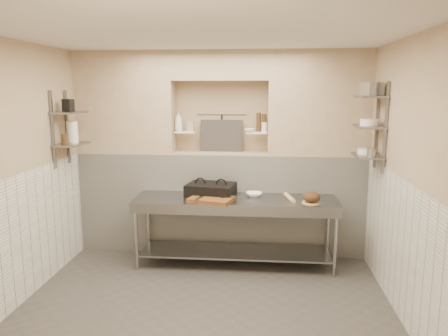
# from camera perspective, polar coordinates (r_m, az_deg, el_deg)

# --- Properties ---
(floor) EXTENTS (4.00, 3.90, 0.10)m
(floor) POSITION_cam_1_polar(r_m,az_deg,el_deg) (4.89, -2.50, -18.28)
(floor) COLOR #45413D
(floor) RESTS_ON ground
(ceiling) EXTENTS (4.00, 3.90, 0.10)m
(ceiling) POSITION_cam_1_polar(r_m,az_deg,el_deg) (4.34, -2.81, 17.70)
(ceiling) COLOR silver
(ceiling) RESTS_ON ground
(wall_left) EXTENTS (0.10, 3.90, 2.80)m
(wall_left) POSITION_cam_1_polar(r_m,az_deg,el_deg) (5.09, -26.17, -0.85)
(wall_left) COLOR tan
(wall_left) RESTS_ON ground
(wall_right) EXTENTS (0.10, 3.90, 2.80)m
(wall_right) POSITION_cam_1_polar(r_m,az_deg,el_deg) (4.59, 23.63, -1.75)
(wall_right) COLOR tan
(wall_right) RESTS_ON ground
(wall_back) EXTENTS (4.00, 0.10, 2.80)m
(wall_back) POSITION_cam_1_polar(r_m,az_deg,el_deg) (6.35, -0.21, 2.21)
(wall_back) COLOR tan
(wall_back) RESTS_ON ground
(wall_front) EXTENTS (4.00, 0.10, 2.80)m
(wall_front) POSITION_cam_1_polar(r_m,az_deg,el_deg) (2.50, -8.95, -10.63)
(wall_front) COLOR tan
(wall_front) RESTS_ON ground
(backwall_lower) EXTENTS (4.00, 0.40, 1.40)m
(backwall_lower) POSITION_cam_1_polar(r_m,az_deg,el_deg) (6.24, -0.42, -4.48)
(backwall_lower) COLOR white
(backwall_lower) RESTS_ON floor
(alcove_sill) EXTENTS (1.30, 0.40, 0.02)m
(alcove_sill) POSITION_cam_1_polar(r_m,az_deg,el_deg) (6.10, -0.42, 1.98)
(alcove_sill) COLOR tan
(alcove_sill) RESTS_ON backwall_lower
(backwall_pillar_left) EXTENTS (1.35, 0.40, 1.40)m
(backwall_pillar_left) POSITION_cam_1_polar(r_m,az_deg,el_deg) (6.31, -12.62, 8.30)
(backwall_pillar_left) COLOR tan
(backwall_pillar_left) RESTS_ON backwall_lower
(backwall_pillar_right) EXTENTS (1.35, 0.40, 1.40)m
(backwall_pillar_right) POSITION_cam_1_polar(r_m,az_deg,el_deg) (6.06, 12.27, 8.25)
(backwall_pillar_right) COLOR tan
(backwall_pillar_right) RESTS_ON backwall_lower
(backwall_header) EXTENTS (1.30, 0.40, 0.40)m
(backwall_header) POSITION_cam_1_polar(r_m,az_deg,el_deg) (6.05, -0.44, 13.21)
(backwall_header) COLOR tan
(backwall_header) RESTS_ON backwall_lower
(wainscot_left) EXTENTS (0.02, 3.90, 1.40)m
(wainscot_left) POSITION_cam_1_polar(r_m,az_deg,el_deg) (5.23, -24.99, -8.42)
(wainscot_left) COLOR white
(wainscot_left) RESTS_ON floor
(wainscot_right) EXTENTS (0.02, 3.90, 1.40)m
(wainscot_right) POSITION_cam_1_polar(r_m,az_deg,el_deg) (4.76, 22.32, -10.03)
(wainscot_right) COLOR white
(wainscot_right) RESTS_ON floor
(alcove_shelf_left) EXTENTS (0.28, 0.16, 0.02)m
(alcove_shelf_left) POSITION_cam_1_polar(r_m,az_deg,el_deg) (6.14, -5.10, 4.71)
(alcove_shelf_left) COLOR white
(alcove_shelf_left) RESTS_ON backwall_lower
(alcove_shelf_right) EXTENTS (0.28, 0.16, 0.02)m
(alcove_shelf_right) POSITION_cam_1_polar(r_m,az_deg,el_deg) (6.04, 4.31, 4.64)
(alcove_shelf_right) COLOR white
(alcove_shelf_right) RESTS_ON backwall_lower
(utensil_rail) EXTENTS (0.70, 0.02, 0.02)m
(utensil_rail) POSITION_cam_1_polar(r_m,az_deg,el_deg) (6.22, -0.28, 7.14)
(utensil_rail) COLOR gray
(utensil_rail) RESTS_ON wall_back
(hanging_steel) EXTENTS (0.02, 0.02, 0.30)m
(hanging_steel) POSITION_cam_1_polar(r_m,az_deg,el_deg) (6.21, -0.29, 5.56)
(hanging_steel) COLOR black
(hanging_steel) RESTS_ON utensil_rail
(splash_panel) EXTENTS (0.60, 0.08, 0.45)m
(splash_panel) POSITION_cam_1_polar(r_m,az_deg,el_deg) (6.17, -0.34, 4.23)
(splash_panel) COLOR #383330
(splash_panel) RESTS_ON alcove_sill
(shelf_rail_left_a) EXTENTS (0.03, 0.03, 0.95)m
(shelf_rail_left_a) POSITION_cam_1_polar(r_m,az_deg,el_deg) (6.10, -19.80, 5.06)
(shelf_rail_left_a) COLOR slate
(shelf_rail_left_a) RESTS_ON wall_left
(shelf_rail_left_b) EXTENTS (0.03, 0.03, 0.95)m
(shelf_rail_left_b) POSITION_cam_1_polar(r_m,az_deg,el_deg) (5.74, -21.47, 4.67)
(shelf_rail_left_b) COLOR slate
(shelf_rail_left_b) RESTS_ON wall_left
(wall_shelf_left_lower) EXTENTS (0.30, 0.50, 0.02)m
(wall_shelf_left_lower) POSITION_cam_1_polar(r_m,az_deg,el_deg) (5.88, -19.30, 2.96)
(wall_shelf_left_lower) COLOR slate
(wall_shelf_left_lower) RESTS_ON wall_left
(wall_shelf_left_upper) EXTENTS (0.30, 0.50, 0.03)m
(wall_shelf_left_upper) POSITION_cam_1_polar(r_m,az_deg,el_deg) (5.85, -19.53, 6.85)
(wall_shelf_left_upper) COLOR slate
(wall_shelf_left_upper) RESTS_ON wall_left
(shelf_rail_right_a) EXTENTS (0.03, 0.03, 1.05)m
(shelf_rail_right_a) POSITION_cam_1_polar(r_m,az_deg,el_deg) (5.70, 19.31, 5.28)
(shelf_rail_right_a) COLOR slate
(shelf_rail_right_a) RESTS_ON wall_right
(shelf_rail_right_b) EXTENTS (0.03, 0.03, 1.05)m
(shelf_rail_right_b) POSITION_cam_1_polar(r_m,az_deg,el_deg) (5.31, 20.35, 4.90)
(shelf_rail_right_b) COLOR slate
(shelf_rail_right_b) RESTS_ON wall_right
(wall_shelf_right_lower) EXTENTS (0.30, 0.50, 0.02)m
(wall_shelf_right_lower) POSITION_cam_1_polar(r_m,az_deg,el_deg) (5.51, 18.23, 1.53)
(wall_shelf_right_lower) COLOR slate
(wall_shelf_right_lower) RESTS_ON wall_right
(wall_shelf_right_mid) EXTENTS (0.30, 0.50, 0.02)m
(wall_shelf_right_mid) POSITION_cam_1_polar(r_m,az_deg,el_deg) (5.47, 18.44, 5.15)
(wall_shelf_right_mid) COLOR slate
(wall_shelf_right_mid) RESTS_ON wall_right
(wall_shelf_right_upper) EXTENTS (0.30, 0.50, 0.03)m
(wall_shelf_right_upper) POSITION_cam_1_polar(r_m,az_deg,el_deg) (5.46, 18.65, 8.81)
(wall_shelf_right_upper) COLOR slate
(wall_shelf_right_upper) RESTS_ON wall_right
(prep_table) EXTENTS (2.60, 0.70, 0.90)m
(prep_table) POSITION_cam_1_polar(r_m,az_deg,el_deg) (5.70, 1.49, -6.54)
(prep_table) COLOR gray
(prep_table) RESTS_ON floor
(panini_press) EXTENTS (0.67, 0.54, 0.16)m
(panini_press) POSITION_cam_1_polar(r_m,az_deg,el_deg) (5.75, -1.73, -2.88)
(panini_press) COLOR black
(panini_press) RESTS_ON prep_table
(cutting_board) EXTENTS (0.61, 0.50, 0.05)m
(cutting_board) POSITION_cam_1_polar(r_m,az_deg,el_deg) (5.50, -1.66, -4.11)
(cutting_board) COLOR brown
(cutting_board) RESTS_ON prep_table
(knife_blade) EXTENTS (0.28, 0.11, 0.01)m
(knife_blade) POSITION_cam_1_polar(r_m,az_deg,el_deg) (5.49, 0.95, -3.87)
(knife_blade) COLOR gray
(knife_blade) RESTS_ON cutting_board
(tongs) EXTENTS (0.11, 0.28, 0.03)m
(tongs) POSITION_cam_1_polar(r_m,az_deg,el_deg) (5.45, -3.20, -3.88)
(tongs) COLOR gray
(tongs) RESTS_ON cutting_board
(mixing_bowl) EXTENTS (0.22, 0.22, 0.05)m
(mixing_bowl) POSITION_cam_1_polar(r_m,az_deg,el_deg) (5.76, 3.95, -3.45)
(mixing_bowl) COLOR white
(mixing_bowl) RESTS_ON prep_table
(rolling_pin) EXTENTS (0.13, 0.38, 0.06)m
(rolling_pin) POSITION_cam_1_polar(r_m,az_deg,el_deg) (5.63, 8.54, -3.84)
(rolling_pin) COLOR #D0B47E
(rolling_pin) RESTS_ON prep_table
(bread_board) EXTENTS (0.23, 0.23, 0.01)m
(bread_board) POSITION_cam_1_polar(r_m,az_deg,el_deg) (5.52, 11.32, -4.45)
(bread_board) COLOR #D0B47E
(bread_board) RESTS_ON prep_table
(bread_loaf) EXTENTS (0.22, 0.22, 0.13)m
(bread_loaf) POSITION_cam_1_polar(r_m,az_deg,el_deg) (5.50, 11.34, -3.72)
(bread_loaf) COLOR #4C2D19
(bread_loaf) RESTS_ON bread_board
(bottle_soap) EXTENTS (0.12, 0.12, 0.27)m
(bottle_soap) POSITION_cam_1_polar(r_m,az_deg,el_deg) (6.12, -5.95, 6.08)
(bottle_soap) COLOR white
(bottle_soap) RESTS_ON alcove_shelf_left
(jar_alcove) EXTENTS (0.09, 0.09, 0.13)m
(jar_alcove) POSITION_cam_1_polar(r_m,az_deg,el_deg) (6.11, -4.39, 5.44)
(jar_alcove) COLOR tan
(jar_alcove) RESTS_ON alcove_shelf_left
(bowl_alcove) EXTENTS (0.18, 0.18, 0.05)m
(bowl_alcove) POSITION_cam_1_polar(r_m,az_deg,el_deg) (6.00, 3.39, 4.95)
(bowl_alcove) COLOR white
(bowl_alcove) RESTS_ON alcove_shelf_right
(condiment_a) EXTENTS (0.07, 0.07, 0.24)m
(condiment_a) POSITION_cam_1_polar(r_m,az_deg,el_deg) (6.05, 5.26, 5.90)
(condiment_a) COLOR #422B17
(condiment_a) RESTS_ON alcove_shelf_right
(condiment_b) EXTENTS (0.07, 0.07, 0.26)m
(condiment_b) POSITION_cam_1_polar(r_m,az_deg,el_deg) (6.05, 4.55, 6.00)
(condiment_b) COLOR #422B17
(condiment_b) RESTS_ON alcove_shelf_right
(condiment_c) EXTENTS (0.08, 0.08, 0.13)m
(condiment_c) POSITION_cam_1_polar(r_m,az_deg,el_deg) (6.04, 5.29, 5.36)
(condiment_c) COLOR white
(condiment_c) RESTS_ON alcove_shelf_right
(jug_left) EXTENTS (0.14, 0.14, 0.27)m
(jug_left) POSITION_cam_1_polar(r_m,az_deg,el_deg) (5.91, -19.19, 4.46)
(jug_left) COLOR white
(jug_left) RESTS_ON wall_shelf_left_lower
(jar_left) EXTENTS (0.09, 0.09, 0.13)m
(jar_left) POSITION_cam_1_polar(r_m,az_deg,el_deg) (5.71, -20.06, 3.52)
(jar_left) COLOR #422B17
(jar_left) RESTS_ON wall_shelf_left_lower
(box_left_upper) EXTENTS (0.13, 0.13, 0.16)m
(box_left_upper) POSITION_cam_1_polar(r_m,az_deg,el_deg) (5.82, -19.68, 7.72)
(box_left_upper) COLOR black
(box_left_upper) RESTS_ON wall_shelf_left_upper
(bowl_right) EXTENTS (0.21, 0.21, 0.06)m
(bowl_right) POSITION_cam_1_polar(r_m,az_deg,el_deg) (5.58, 18.08, 2.08)
(bowl_right) COLOR white
(bowl_right) RESTS_ON wall_shelf_right_lower
(canister_right) EXTENTS (0.10, 0.10, 0.10)m
(canister_right) POSITION_cam_1_polar(r_m,az_deg,el_deg) (5.33, 18.71, 1.92)
(canister_right) COLOR gray
(canister_right) RESTS_ON wall_shelf_right_lower
(bowl_right_mid) EXTENTS (0.21, 0.21, 0.08)m
(bowl_right_mid) POSITION_cam_1_polar(r_m,az_deg,el_deg) (5.49, 18.43, 5.70)
(bowl_right_mid) COLOR white
(bowl_right_mid) RESTS_ON wall_shelf_right_mid
(basket_right) EXTENTS (0.26, 0.29, 0.15)m
(basket_right) POSITION_cam_1_polar(r_m,az_deg,el_deg) (5.46, 18.69, 9.73)
(basket_right) COLOR gray
(basket_right) RESTS_ON wall_shelf_right_upper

